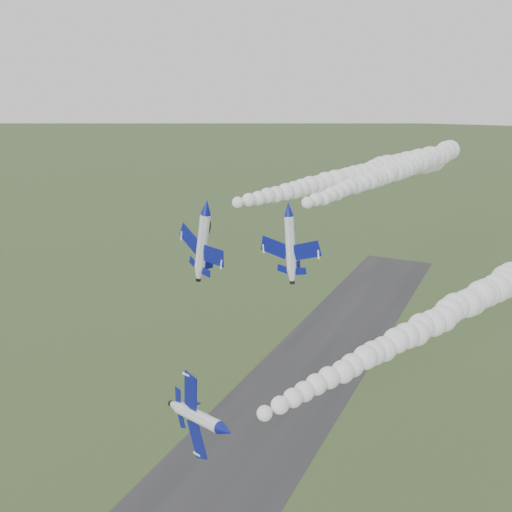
{
  "coord_description": "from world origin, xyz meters",
  "views": [
    {
      "loc": [
        40.09,
        -50.08,
        63.26
      ],
      "look_at": [
        7.0,
        19.04,
        40.32
      ],
      "focal_mm": 40.0,
      "sensor_mm": 36.0,
      "label": 1
    }
  ],
  "objects": [
    {
      "name": "jet_lead",
      "position": [
        14.38,
        -4.05,
        28.09
      ],
      "size": [
        7.45,
        11.89,
        10.23
      ],
      "rotation": [
        0.0,
        1.4,
        -0.43
      ],
      "color": "white"
    },
    {
      "name": "runway",
      "position": [
        0.0,
        30.0,
        0.02
      ],
      "size": [
        24.0,
        260.0,
        0.04
      ],
      "primitive_type": "cube",
      "color": "#2C2C2F",
      "rests_on": "ground"
    },
    {
      "name": "jet_pair_left",
      "position": [
        -2.86,
        22.21,
        45.87
      ],
      "size": [
        11.34,
        13.27,
        4.04
      ],
      "rotation": [
        0.0,
        0.22,
        -0.42
      ],
      "color": "white"
    },
    {
      "name": "smoke_trail_jet_lead",
      "position": [
        29.77,
        28.31,
        30.54
      ],
      "size": [
        32.3,
        61.85,
        5.21
      ],
      "primitive_type": null,
      "rotation": [
        0.0,
        0.0,
        -0.43
      ],
      "color": "white"
    },
    {
      "name": "smoke_trail_jet_pair_right",
      "position": [
        17.46,
        56.05,
        47.93
      ],
      "size": [
        15.73,
        60.25,
        4.42
      ],
      "primitive_type": null,
      "rotation": [
        0.0,
        0.0,
        -0.19
      ],
      "color": "white"
    },
    {
      "name": "jet_pair_right",
      "position": [
        9.95,
        23.43,
        46.51
      ],
      "size": [
        10.28,
        12.14,
        3.04
      ],
      "rotation": [
        0.0,
        -0.08,
        -0.19
      ],
      "color": "white"
    },
    {
      "name": "smoke_trail_jet_pair_left",
      "position": [
        10.55,
        52.84,
        47.12
      ],
      "size": [
        29.46,
        56.9,
        5.42
      ],
      "primitive_type": null,
      "rotation": [
        0.0,
        0.0,
        -0.42
      ],
      "color": "white"
    }
  ]
}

